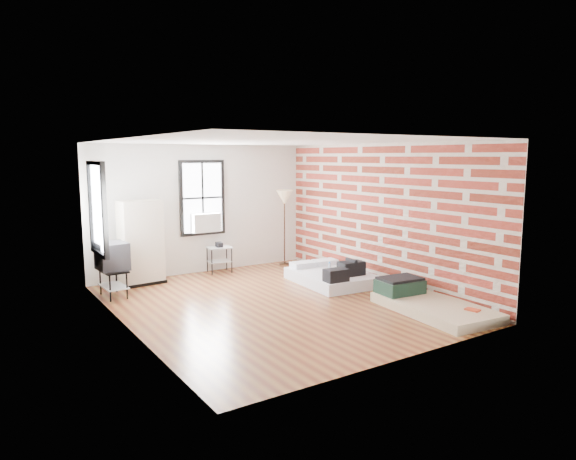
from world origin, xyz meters
TOP-DOWN VIEW (x-y plane):
  - ground at (0.00, 0.00)m, footprint 6.00×6.00m
  - room_shell at (0.23, 0.36)m, footprint 5.02×6.02m
  - mattress_main at (1.74, 0.58)m, footprint 1.40×1.82m
  - mattress_bare at (1.94, -1.71)m, footprint 1.27×2.15m
  - wardrobe at (-1.48, 2.65)m, footprint 0.89×0.56m
  - side_table at (0.27, 2.72)m, footprint 0.56×0.47m
  - floor_lamp at (1.93, 2.65)m, footprint 0.38×0.38m
  - tv_stand at (-2.21, 1.98)m, footprint 0.53×0.73m

SIDE VIEW (x-z plane):
  - ground at x=0.00m, z-range 0.00..0.00m
  - mattress_bare at x=1.94m, z-range -0.09..0.35m
  - mattress_main at x=1.74m, z-range -0.13..0.43m
  - side_table at x=0.27m, z-range 0.12..0.79m
  - tv_stand at x=-2.21m, z-range 0.22..1.22m
  - wardrobe at x=-1.48m, z-range 0.00..1.68m
  - floor_lamp at x=1.93m, z-range 0.63..2.40m
  - room_shell at x=0.23m, z-range 0.33..3.14m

